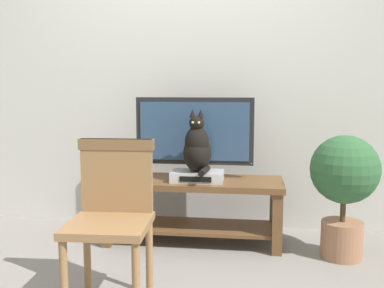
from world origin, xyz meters
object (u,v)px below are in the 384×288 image
Objects in this scene: book_stack at (128,170)px; potted_plant at (344,182)px; tv_stand at (193,199)px; tv at (195,134)px; cat at (197,148)px; media_box at (197,176)px; wooden_chair at (112,209)px.

potted_plant is at bearing -7.41° from book_stack.
tv_stand is 1.49× the size of tv.
potted_plant is (1.04, -0.18, 0.20)m from tv_stand.
tv_stand is at bearing 120.60° from cat.
tv_stand is 1.57× the size of potted_plant.
media_box is 1.01m from potted_plant.
media_box is 0.21m from cat.
tv_stand is at bearing 126.04° from media_box.
book_stack is 1.56m from potted_plant.
book_stack is at bearing 101.20° from wooden_chair.
potted_plant is (1.00, -0.11, -0.19)m from cat.
book_stack is (-0.54, 0.09, -0.19)m from cat.
wooden_chair is 3.60× the size of book_stack.
wooden_chair is 1.57m from potted_plant.
tv reaches higher than tv_stand.
potted_plant is (1.54, -0.20, -0.00)m from book_stack.
media_box is at bearing 94.33° from cat.
tv_stand is 0.54m from book_stack.
wooden_chair is (-0.34, -0.91, -0.20)m from cat.
tv is 2.36× the size of media_box.
tv_stand is 5.43× the size of book_stack.
cat is 1.85× the size of book_stack.
tv reaches higher than media_box.
media_box is at bearing -8.18° from book_stack.
wooden_chair reaches higher than potted_plant.
wooden_chair is at bearing -110.27° from media_box.
tv is 1.05× the size of potted_plant.
potted_plant is (1.34, 0.80, 0.01)m from wooden_chair.
book_stack is at bearing 177.36° from tv_stand.
wooden_chair is 1.04× the size of potted_plant.
tv is 0.19m from cat.
media_box reaches higher than tv_stand.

